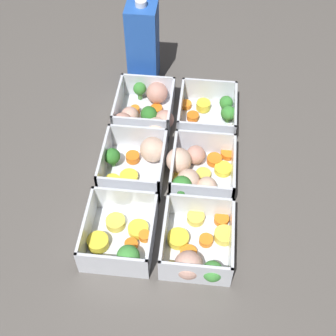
{
  "coord_description": "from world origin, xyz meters",
  "views": [
    {
      "loc": [
        -0.57,
        -0.06,
        0.72
      ],
      "look_at": [
        0.0,
        0.0,
        0.02
      ],
      "focal_mm": 50.0,
      "sensor_mm": 36.0,
      "label": 1
    }
  ],
  "objects_px": {
    "container_near_right": "(210,114)",
    "container_far_right": "(146,112)",
    "container_far_left": "(121,238)",
    "juice_carton": "(143,44)",
    "container_far_center": "(137,161)",
    "container_near_center": "(195,171)",
    "container_near_left": "(197,249)"
  },
  "relations": [
    {
      "from": "container_near_center",
      "to": "container_far_right",
      "type": "xyz_separation_m",
      "value": [
        0.15,
        0.11,
        0.0
      ]
    },
    {
      "from": "container_far_center",
      "to": "container_far_left",
      "type": "bearing_deg",
      "value": 179.39
    },
    {
      "from": "container_far_left",
      "to": "container_far_center",
      "type": "distance_m",
      "value": 0.17
    },
    {
      "from": "container_near_left",
      "to": "container_far_center",
      "type": "height_order",
      "value": "same"
    },
    {
      "from": "container_far_left",
      "to": "juice_carton",
      "type": "xyz_separation_m",
      "value": [
        0.45,
        0.02,
        0.08
      ]
    },
    {
      "from": "container_near_right",
      "to": "container_far_left",
      "type": "relative_size",
      "value": 1.06
    },
    {
      "from": "container_near_right",
      "to": "container_far_right",
      "type": "distance_m",
      "value": 0.14
    },
    {
      "from": "container_near_center",
      "to": "container_far_right",
      "type": "relative_size",
      "value": 0.89
    },
    {
      "from": "container_near_center",
      "to": "container_far_center",
      "type": "relative_size",
      "value": 1.03
    },
    {
      "from": "container_near_center",
      "to": "container_near_left",
      "type": "bearing_deg",
      "value": -174.61
    },
    {
      "from": "container_far_left",
      "to": "juice_carton",
      "type": "bearing_deg",
      "value": 2.84
    },
    {
      "from": "container_far_center",
      "to": "juice_carton",
      "type": "relative_size",
      "value": 0.71
    },
    {
      "from": "container_near_right",
      "to": "container_near_center",
      "type": "bearing_deg",
      "value": 172.61
    },
    {
      "from": "container_near_left",
      "to": "container_far_left",
      "type": "height_order",
      "value": "same"
    },
    {
      "from": "container_near_right",
      "to": "container_far_center",
      "type": "xyz_separation_m",
      "value": [
        -0.15,
        0.14,
        0.0
      ]
    },
    {
      "from": "container_far_right",
      "to": "container_near_left",
      "type": "bearing_deg",
      "value": -157.81
    },
    {
      "from": "container_near_right",
      "to": "juice_carton",
      "type": "bearing_deg",
      "value": 51.24
    },
    {
      "from": "container_far_left",
      "to": "container_far_center",
      "type": "xyz_separation_m",
      "value": [
        0.17,
        -0.0,
        0.0
      ]
    },
    {
      "from": "container_near_right",
      "to": "container_far_left",
      "type": "bearing_deg",
      "value": 156.88
    },
    {
      "from": "container_near_left",
      "to": "container_far_right",
      "type": "xyz_separation_m",
      "value": [
        0.32,
        0.13,
        0.0
      ]
    },
    {
      "from": "container_near_right",
      "to": "container_far_center",
      "type": "bearing_deg",
      "value": 137.79
    },
    {
      "from": "container_near_right",
      "to": "juice_carton",
      "type": "distance_m",
      "value": 0.22
    },
    {
      "from": "container_near_center",
      "to": "container_far_right",
      "type": "height_order",
      "value": "same"
    },
    {
      "from": "container_near_center",
      "to": "container_near_right",
      "type": "xyz_separation_m",
      "value": [
        0.16,
        -0.02,
        -0.0
      ]
    },
    {
      "from": "container_near_right",
      "to": "container_far_left",
      "type": "distance_m",
      "value": 0.35
    },
    {
      "from": "container_near_center",
      "to": "container_far_right",
      "type": "distance_m",
      "value": 0.19
    },
    {
      "from": "container_near_center",
      "to": "container_near_right",
      "type": "relative_size",
      "value": 1.02
    },
    {
      "from": "container_near_left",
      "to": "container_near_right",
      "type": "distance_m",
      "value": 0.33
    },
    {
      "from": "container_near_left",
      "to": "juice_carton",
      "type": "height_order",
      "value": "juice_carton"
    },
    {
      "from": "container_near_center",
      "to": "juice_carton",
      "type": "height_order",
      "value": "juice_carton"
    },
    {
      "from": "container_near_left",
      "to": "container_far_right",
      "type": "distance_m",
      "value": 0.34
    },
    {
      "from": "container_far_right",
      "to": "juice_carton",
      "type": "distance_m",
      "value": 0.16
    }
  ]
}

